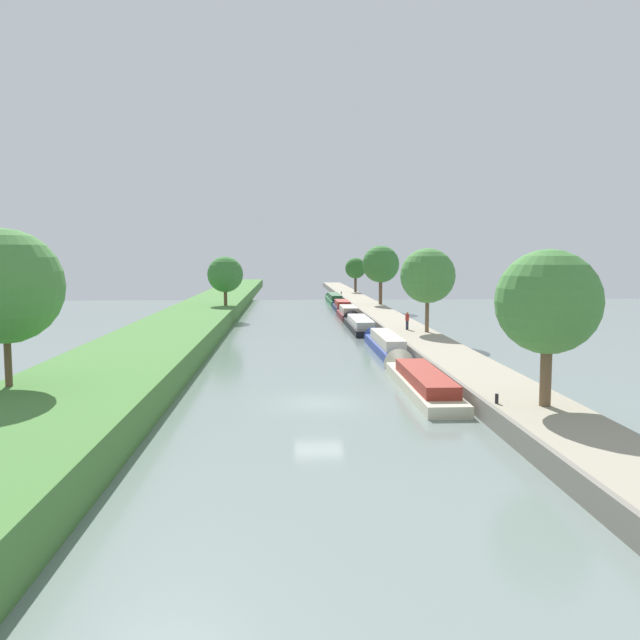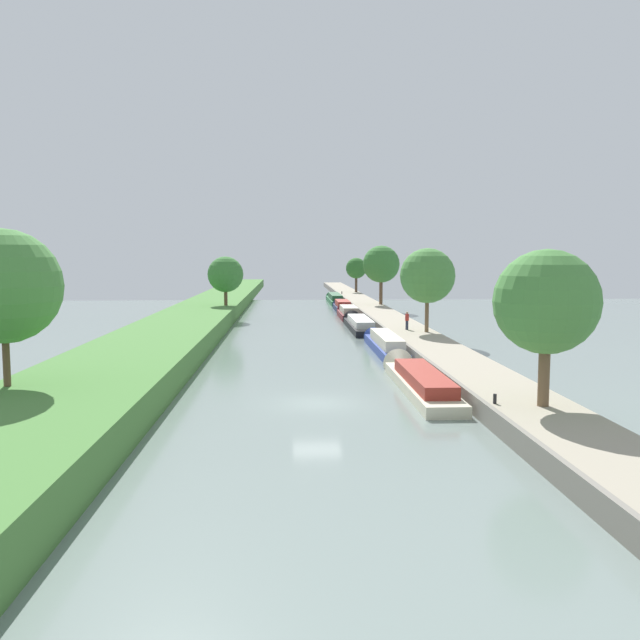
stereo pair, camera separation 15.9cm
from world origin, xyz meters
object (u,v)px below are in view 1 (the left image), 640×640
Objects in this scene: narrowboat_maroon at (348,313)px; person_walking at (407,320)px; narrowboat_black at (359,324)px; narrowboat_blue at (385,344)px; narrowboat_cream at (419,379)px; mooring_bollard_near at (497,399)px; mooring_bollard_far at (341,293)px; narrowboat_navy at (342,306)px; narrowboat_green at (334,299)px.

person_walking reaches higher than narrowboat_maroon.
narrowboat_black is at bearing -90.02° from narrowboat_maroon.
narrowboat_blue is at bearing -113.75° from person_walking.
mooring_bollard_near is (1.90, -8.18, 0.65)m from narrowboat_cream.
person_walking reaches higher than mooring_bollard_near.
narrowboat_maroon reaches higher than narrowboat_black.
narrowboat_navy is at bearing -94.65° from mooring_bollard_far.
narrowboat_blue is 1.32× the size of narrowboat_navy.
narrowboat_blue is 7.75m from person_walking.
narrowboat_maroon reaches higher than mooring_bollard_far.
narrowboat_blue is at bearing -88.79° from narrowboat_black.
narrowboat_maroon is 34.05m from mooring_bollard_far.
person_walking reaches higher than narrowboat_green.
person_walking is at bearing -81.01° from narrowboat_maroon.
narrowboat_cream is 77.26m from mooring_bollard_far.
narrowboat_green is 37.46× the size of mooring_bollard_far.
narrowboat_black is 1.44× the size of narrowboat_maroon.
narrowboat_cream is at bearing -90.07° from narrowboat_green.
narrowboat_green is (0.02, 15.16, 0.04)m from narrowboat_navy.
narrowboat_maroon is at bearing -90.96° from narrowboat_navy.
narrowboat_cream is 69.72m from narrowboat_green.
person_walking is (3.43, -9.10, 1.28)m from narrowboat_black.
narrowboat_navy reaches higher than mooring_bollard_far.
person_walking is at bearing -69.36° from narrowboat_black.
narrowboat_blue is at bearing 89.19° from narrowboat_cream.
narrowboat_black is at bearing 90.25° from narrowboat_cream.
narrowboat_green is at bearing 89.69° from narrowboat_black.
narrowboat_green reaches higher than narrowboat_navy.
mooring_bollard_near is (1.70, -22.80, 0.54)m from narrowboat_blue.
narrowboat_navy is (0.19, 23.83, 0.04)m from narrowboat_black.
narrowboat_cream is 8.43m from mooring_bollard_near.
mooring_bollard_far is (2.04, 46.51, 0.63)m from narrowboat_black.
mooring_bollard_near is at bearing -92.66° from person_walking.
narrowboat_maroon is at bearing 90.67° from narrowboat_blue.
narrowboat_cream is at bearing 103.10° from mooring_bollard_near.
mooring_bollard_near is 1.00× the size of mooring_bollard_far.
person_walking reaches higher than narrowboat_cream.
narrowboat_navy is (0.06, 54.56, 0.06)m from narrowboat_cream.
narrowboat_black is 32.98× the size of mooring_bollard_far.
narrowboat_navy is 22.76m from mooring_bollard_far.
narrowboat_green is at bearing 91.34° from mooring_bollard_near.
narrowboat_cream is 31.62× the size of mooring_bollard_far.
person_walking is (3.23, -32.92, 1.24)m from narrowboat_navy.
person_walking reaches higher than narrowboat_navy.
narrowboat_blue reaches higher than narrowboat_green.
narrowboat_maroon is (-0.34, 28.63, -0.03)m from narrowboat_blue.
narrowboat_maroon is 26.46m from narrowboat_green.
mooring_bollard_far reaches higher than narrowboat_black.
narrowboat_cream is at bearing -89.75° from narrowboat_black.
narrowboat_cream is at bearing -90.81° from narrowboat_blue.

